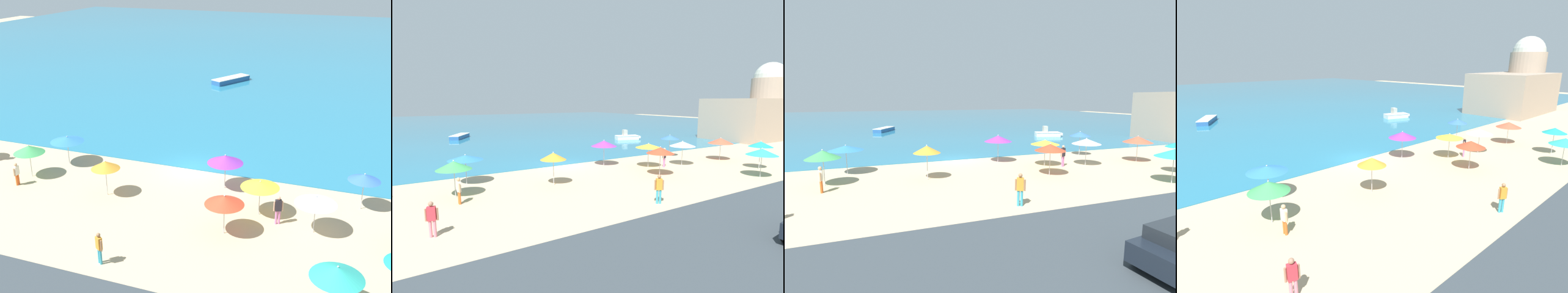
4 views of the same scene
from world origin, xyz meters
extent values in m
plane|color=tan|center=(0.00, 0.00, 0.00)|extent=(160.00, 160.00, 0.00)
cube|color=teal|center=(0.00, 55.00, 0.03)|extent=(150.00, 110.00, 0.05)
cylinder|color=#B2B2B7|center=(15.00, -6.17, 0.89)|extent=(0.05, 0.05, 1.78)
cone|color=#E65136|center=(15.00, -6.17, 2.01)|extent=(2.47, 2.47, 0.55)
sphere|color=silver|center=(15.00, -6.17, 2.31)|extent=(0.08, 0.08, 0.08)
cylinder|color=#B2B2B7|center=(-10.30, -5.10, 0.93)|extent=(0.05, 0.05, 1.86)
cone|color=#3E9B53|center=(-10.30, -5.10, 2.08)|extent=(2.18, 2.18, 0.54)
sphere|color=silver|center=(-10.30, -5.10, 2.38)|extent=(0.08, 0.08, 0.08)
cylinder|color=#B2B2B7|center=(-3.75, -5.81, 0.97)|extent=(0.05, 0.05, 1.93)
cone|color=orange|center=(-3.75, -5.81, 2.14)|extent=(1.89, 1.89, 0.51)
sphere|color=silver|center=(-3.75, -5.81, 2.43)|extent=(0.08, 0.08, 0.08)
cylinder|color=#B2B2B7|center=(11.41, -12.40, 0.93)|extent=(0.05, 0.05, 1.85)
cone|color=teal|center=(11.41, -12.40, 2.07)|extent=(2.39, 2.39, 0.53)
sphere|color=silver|center=(11.41, -12.40, 2.36)|extent=(0.08, 0.08, 0.08)
cylinder|color=#B2B2B7|center=(14.27, -10.69, 1.04)|extent=(0.05, 0.05, 2.08)
cone|color=teal|center=(14.27, -10.69, 2.27)|extent=(2.06, 2.06, 0.48)
sphere|color=silver|center=(14.27, -10.69, 2.54)|extent=(0.08, 0.08, 0.08)
cylinder|color=#B2B2B7|center=(12.05, -1.99, 0.99)|extent=(0.05, 0.05, 1.99)
cone|color=blue|center=(12.05, -1.99, 2.14)|extent=(1.98, 1.98, 0.41)
sphere|color=silver|center=(12.05, -1.99, 2.38)|extent=(0.08, 0.08, 0.08)
cylinder|color=#B2B2B7|center=(-9.12, -2.21, 0.93)|extent=(0.05, 0.05, 1.86)
cone|color=blue|center=(-9.12, -2.21, 1.99)|extent=(2.49, 2.49, 0.36)
sphere|color=silver|center=(-9.12, -2.21, 2.19)|extent=(0.08, 0.08, 0.08)
cylinder|color=#B2B2B7|center=(3.22, -2.12, 0.95)|extent=(0.05, 0.05, 1.90)
cone|color=purple|center=(3.22, -2.12, 2.12)|extent=(2.43, 2.43, 0.54)
sphere|color=silver|center=(3.22, -2.12, 2.42)|extent=(0.08, 0.08, 0.08)
cylinder|color=#B2B2B7|center=(4.91, -7.76, 0.95)|extent=(0.05, 0.05, 1.90)
cone|color=red|center=(4.91, -7.76, 2.10)|extent=(2.25, 2.25, 0.50)
sphere|color=silver|center=(4.91, -7.76, 2.38)|extent=(0.08, 0.08, 0.08)
cylinder|color=#B2B2B7|center=(6.26, -4.91, 0.94)|extent=(0.05, 0.05, 1.88)
cone|color=yellow|center=(6.26, -4.91, 2.01)|extent=(2.35, 2.35, 0.36)
sphere|color=silver|center=(6.26, -4.91, 2.22)|extent=(0.08, 0.08, 0.08)
cylinder|color=#B2B2B7|center=(9.66, -5.88, 0.94)|extent=(0.05, 0.05, 1.88)
cone|color=white|center=(9.66, -5.88, 2.05)|extent=(2.37, 2.37, 0.45)
sphere|color=silver|center=(9.66, -5.88, 2.30)|extent=(0.08, 0.08, 0.08)
cylinder|color=#CC6DA6|center=(7.63, -5.61, 0.44)|extent=(0.14, 0.14, 0.87)
cylinder|color=#CC6DA6|center=(7.47, -5.69, 0.44)|extent=(0.14, 0.14, 0.87)
cube|color=black|center=(7.55, -5.65, 1.22)|extent=(0.42, 0.35, 0.69)
sphere|color=tan|center=(7.55, -5.65, 1.69)|extent=(0.22, 0.22, 0.22)
cylinder|color=tan|center=(7.77, -5.55, 1.17)|extent=(0.09, 0.09, 0.62)
cylinder|color=tan|center=(7.33, -5.75, 1.17)|extent=(0.09, 0.09, 0.62)
cylinder|color=#DC5A21|center=(-10.30, -6.72, 0.39)|extent=(0.14, 0.14, 0.77)
cylinder|color=#DC5A21|center=(-10.30, -6.54, 0.39)|extent=(0.14, 0.14, 0.77)
cube|color=beige|center=(-10.30, -6.63, 1.08)|extent=(0.22, 0.36, 0.61)
sphere|color=tan|center=(-10.30, -6.63, 1.51)|extent=(0.22, 0.22, 0.22)
cylinder|color=tan|center=(-10.30, -6.87, 1.03)|extent=(0.09, 0.09, 0.55)
cylinder|color=tan|center=(-10.30, -6.39, 1.03)|extent=(0.09, 0.09, 0.55)
cylinder|color=#DB7587|center=(-12.16, -10.76, 0.40)|extent=(0.14, 0.14, 0.80)
cylinder|color=#DB7587|center=(-11.98, -10.80, 0.40)|extent=(0.14, 0.14, 0.80)
cube|color=#C92E3B|center=(-12.07, -10.78, 1.12)|extent=(0.41, 0.31, 0.64)
sphere|color=#976A53|center=(-12.07, -10.78, 1.57)|extent=(0.22, 0.22, 0.22)
cylinder|color=#976A53|center=(-12.30, -10.71, 1.07)|extent=(0.09, 0.09, 0.57)
cylinder|color=#976A53|center=(-11.84, -10.84, 1.07)|extent=(0.09, 0.09, 0.57)
cylinder|color=teal|center=(-0.21, -12.74, 0.43)|extent=(0.14, 0.14, 0.86)
cylinder|color=teal|center=(-0.05, -12.83, 0.43)|extent=(0.14, 0.14, 0.86)
cube|color=orange|center=(-0.13, -12.79, 1.20)|extent=(0.42, 0.38, 0.68)
sphere|color=#9D704D|center=(-0.13, -12.79, 1.67)|extent=(0.22, 0.22, 0.22)
cylinder|color=#9D704D|center=(-0.34, -12.66, 1.15)|extent=(0.09, 0.09, 0.61)
cylinder|color=#9D704D|center=(0.07, -12.91, 1.15)|extent=(0.09, 0.09, 0.61)
cube|color=white|center=(17.15, 11.80, 0.33)|extent=(3.78, 2.42, 0.56)
cube|color=white|center=(19.02, 11.22, 0.38)|extent=(0.66, 0.91, 0.33)
cube|color=silver|center=(17.15, 11.80, 0.65)|extent=(3.80, 2.50, 0.08)
cube|color=#B2AD9E|center=(16.82, 11.90, 1.09)|extent=(0.83, 1.01, 0.97)
cube|color=#2B5B96|center=(-5.02, 26.94, 0.33)|extent=(3.74, 5.39, 0.56)
cube|color=#2B5B96|center=(-3.69, 29.48, 0.38)|extent=(0.91, 0.76, 0.33)
cube|color=silver|center=(-5.02, 26.94, 0.65)|extent=(3.81, 5.43, 0.08)
cube|color=gray|center=(35.68, 2.68, 3.21)|extent=(14.81, 9.43, 6.41)
cylinder|color=gray|center=(40.13, 2.68, 4.89)|extent=(5.82, 5.82, 9.78)
sphere|color=#ADB1A2|center=(40.13, 2.68, 9.78)|extent=(5.24, 5.24, 5.24)
camera|label=1|loc=(11.87, -30.99, 14.64)|focal=45.00mm
camera|label=2|loc=(-12.89, -25.52, 6.13)|focal=28.00mm
camera|label=3|loc=(-7.41, -26.54, 5.67)|focal=28.00mm
camera|label=4|loc=(-16.14, -19.50, 8.33)|focal=28.00mm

